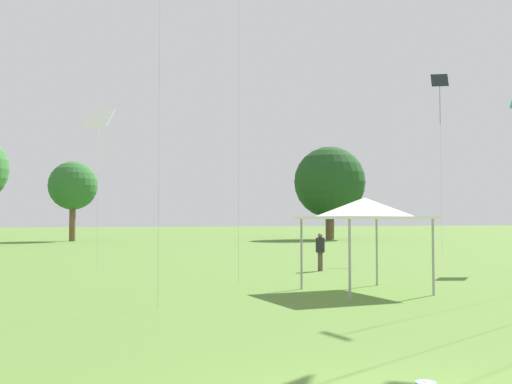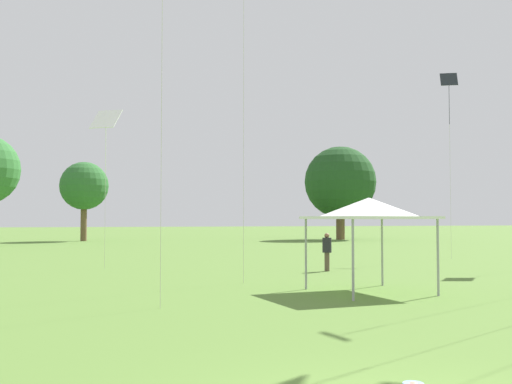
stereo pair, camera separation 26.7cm
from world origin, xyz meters
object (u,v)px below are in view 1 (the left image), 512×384
at_px(kite_1, 98,121).
at_px(kite_4, 440,87).
at_px(distant_tree_0, 330,182).
at_px(canopy_tent, 364,209).
at_px(person_standing_4, 320,249).
at_px(distant_tree_2, 73,186).

distance_m(kite_1, kite_4, 18.53).
bearing_deg(kite_1, distant_tree_0, 128.28).
distance_m(canopy_tent, kite_1, 13.62).
bearing_deg(kite_1, person_standing_4, 54.10).
bearing_deg(distant_tree_0, kite_1, -128.54).
bearing_deg(kite_4, kite_1, -104.99).
relative_size(person_standing_4, kite_4, 0.16).
xyz_separation_m(person_standing_4, kite_4, (9.32, 5.23, 8.49)).
distance_m(person_standing_4, canopy_tent, 7.28).
xyz_separation_m(distant_tree_0, distant_tree_2, (-25.54, 2.78, -0.63)).
relative_size(canopy_tent, distant_tree_2, 0.45).
bearing_deg(distant_tree_2, distant_tree_0, -6.22).
xyz_separation_m(kite_4, distant_tree_2, (-19.61, 31.60, -4.13)).
xyz_separation_m(canopy_tent, kite_1, (-7.44, 10.69, 3.97)).
relative_size(canopy_tent, kite_4, 0.34).
distance_m(person_standing_4, distant_tree_0, 37.64).
height_order(canopy_tent, distant_tree_2, distant_tree_2).
distance_m(distant_tree_0, distant_tree_2, 25.69).
height_order(person_standing_4, canopy_tent, canopy_tent).
bearing_deg(distant_tree_2, kite_4, -58.18).
relative_size(person_standing_4, canopy_tent, 0.46).
distance_m(kite_1, distant_tree_2, 33.15).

